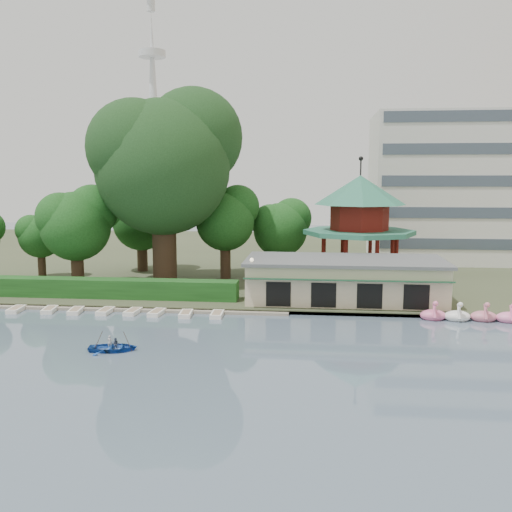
# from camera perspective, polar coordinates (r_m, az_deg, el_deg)

# --- Properties ---
(ground_plane) EXTENTS (220.00, 220.00, 0.00)m
(ground_plane) POSITION_cam_1_polar(r_m,az_deg,el_deg) (34.58, -6.61, -12.37)
(ground_plane) COLOR slate
(ground_plane) RESTS_ON ground
(shore) EXTENTS (220.00, 70.00, 0.40)m
(shore) POSITION_cam_1_polar(r_m,az_deg,el_deg) (84.75, 1.08, -0.02)
(shore) COLOR #424930
(shore) RESTS_ON ground
(embankment) EXTENTS (220.00, 0.60, 0.30)m
(embankment) POSITION_cam_1_polar(r_m,az_deg,el_deg) (50.84, -2.34, -5.50)
(embankment) COLOR gray
(embankment) RESTS_ON ground
(dock) EXTENTS (34.00, 1.60, 0.24)m
(dock) POSITION_cam_1_polar(r_m,az_deg,el_deg) (53.80, -15.15, -5.05)
(dock) COLOR gray
(dock) RESTS_ON ground
(boathouse) EXTENTS (18.60, 9.39, 3.90)m
(boathouse) POSITION_cam_1_polar(r_m,az_deg,el_deg) (54.51, 8.84, -2.29)
(boathouse) COLOR beige
(boathouse) RESTS_ON shore
(pavilion) EXTENTS (12.40, 12.40, 13.50)m
(pavilion) POSITION_cam_1_polar(r_m,az_deg,el_deg) (63.94, 10.31, 3.81)
(pavilion) COLOR beige
(pavilion) RESTS_ON shore
(office_building) EXTENTS (38.00, 18.00, 20.00)m
(office_building) POSITION_cam_1_polar(r_m,az_deg,el_deg) (84.55, 23.67, 5.78)
(office_building) COLOR silver
(office_building) RESTS_ON shore
(broadcast_tower) EXTENTS (8.00, 8.00, 96.00)m
(broadcast_tower) POSITION_cam_1_polar(r_m,az_deg,el_deg) (179.89, -10.24, 14.88)
(broadcast_tower) COLOR silver
(broadcast_tower) RESTS_ON ground
(hedge) EXTENTS (30.00, 2.00, 1.80)m
(hedge) POSITION_cam_1_polar(r_m,az_deg,el_deg) (57.67, -16.80, -3.05)
(hedge) COLOR #1C511B
(hedge) RESTS_ON shore
(lamp_post) EXTENTS (0.36, 0.36, 4.28)m
(lamp_post) POSITION_cam_1_polar(r_m,az_deg,el_deg) (51.67, -0.43, -1.66)
(lamp_post) COLOR black
(lamp_post) RESTS_ON shore
(big_tree) EXTENTS (15.79, 14.71, 21.14)m
(big_tree) POSITION_cam_1_polar(r_m,az_deg,el_deg) (61.99, -9.10, 9.72)
(big_tree) COLOR #3A281C
(big_tree) RESTS_ON shore
(small_trees) EXTENTS (39.36, 17.34, 10.75)m
(small_trees) POSITION_cam_1_polar(r_m,az_deg,el_deg) (66.28, -10.91, 3.32)
(small_trees) COLOR #3A281C
(small_trees) RESTS_ON shore
(moored_rowboats) EXTENTS (26.81, 2.70, 0.36)m
(moored_rowboats) POSITION_cam_1_polar(r_m,az_deg,el_deg) (53.29, -17.76, -5.22)
(moored_rowboats) COLOR white
(moored_rowboats) RESTS_ON ground
(rowboat_with_passengers) EXTENTS (5.14, 4.03, 2.01)m
(rowboat_with_passengers) POSITION_cam_1_polar(r_m,az_deg,el_deg) (41.09, -14.12, -8.53)
(rowboat_with_passengers) COLOR #1948A3
(rowboat_with_passengers) RESTS_ON ground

